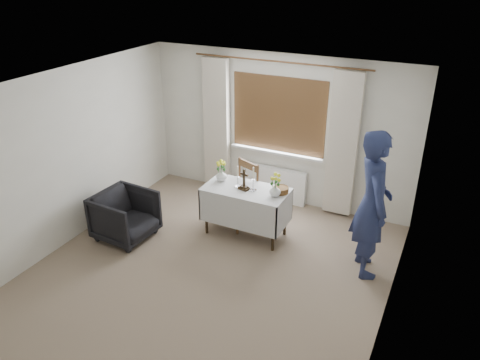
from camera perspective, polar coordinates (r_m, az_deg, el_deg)
name	(u,v)px	position (r m, az deg, el deg)	size (l,w,h in m)	color
ground	(205,277)	(6.32, -4.28, -11.70)	(5.00, 5.00, 0.00)	gray
altar_table	(246,212)	(6.99, 0.70, -3.88)	(1.24, 0.64, 0.76)	silver
wooden_chair	(239,195)	(7.18, -0.18, -1.87)	(0.47, 0.47, 1.02)	brown
armchair	(125,216)	(7.12, -13.82, -4.28)	(0.77, 0.80, 0.72)	black
person	(372,204)	(6.15, 15.81, -2.87)	(0.72, 0.48, 1.98)	navy
radiator	(275,184)	(8.02, 4.27, -0.50)	(1.10, 0.10, 0.60)	white
wooden_cross	(244,179)	(6.73, 0.50, 0.09)	(0.15, 0.11, 0.32)	black
candlestick_left	(238,177)	(6.80, -0.28, 0.43)	(0.10, 0.10, 0.33)	silver
candlestick_right	(253,179)	(6.68, 1.63, 0.12)	(0.11, 0.11, 0.37)	silver
flower_vase_left	(222,175)	(7.03, -2.26, 0.57)	(0.17, 0.17, 0.18)	white
flower_vase_right	(275,190)	(6.59, 4.29, -1.28)	(0.16, 0.16, 0.17)	white
wicker_basket	(281,190)	(6.72, 5.00, -1.20)	(0.22, 0.22, 0.08)	brown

